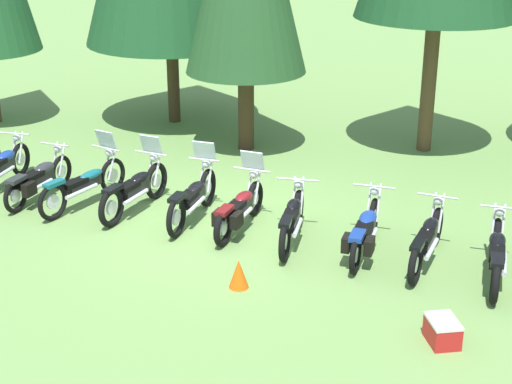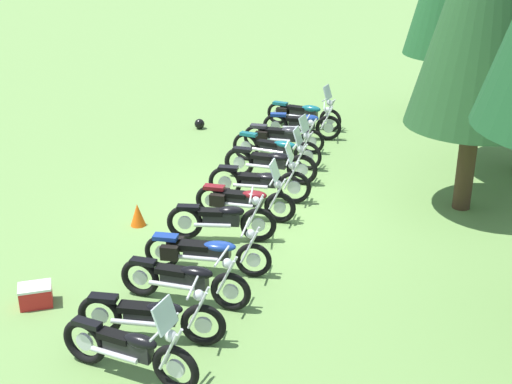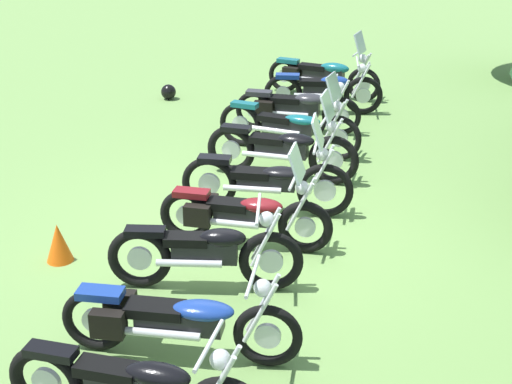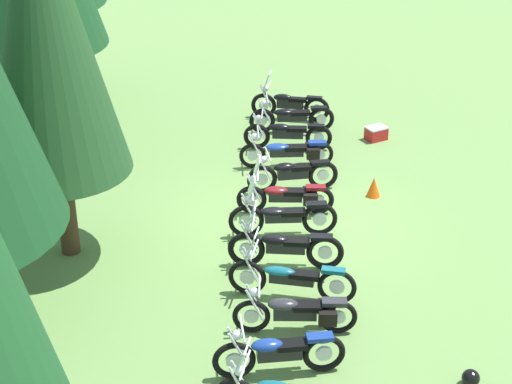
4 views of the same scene
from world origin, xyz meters
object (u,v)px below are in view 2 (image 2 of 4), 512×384
object	(u,v)px
motorcycle_5	(260,181)
motorcycle_6	(244,199)
motorcycle_8	(204,251)
motorcycle_2	(282,135)
motorcycle_11	(130,349)
dropped_helmet	(200,124)
motorcycle_1	(302,124)
motorcycle_10	(152,316)
motorcycle_4	(271,162)
motorcycle_3	(277,148)
traffic_cone	(138,215)
motorcycle_9	(185,280)
motorcycle_0	(303,112)
motorcycle_7	(222,219)
picnic_cooler	(36,295)

from	to	relation	value
motorcycle_5	motorcycle_6	world-z (taller)	motorcycle_5
motorcycle_8	motorcycle_2	bearing A→B (deg)	86.37
motorcycle_8	motorcycle_11	xyz separation A→B (m)	(3.09, -0.43, 0.04)
motorcycle_5	dropped_helmet	size ratio (longest dim) A/B	7.83
motorcycle_1	motorcycle_10	distance (m)	10.14
motorcycle_1	motorcycle_4	size ratio (longest dim) A/B	0.96
motorcycle_3	traffic_cone	size ratio (longest dim) A/B	4.92
motorcycle_10	dropped_helmet	distance (m)	10.70
motorcycle_10	dropped_helmet	bearing A→B (deg)	99.35
motorcycle_1	motorcycle_6	size ratio (longest dim) A/B	1.01
motorcycle_11	motorcycle_8	bearing A→B (deg)	98.81
motorcycle_8	motorcycle_9	bearing A→B (deg)	-92.74
motorcycle_3	motorcycle_9	xyz separation A→B (m)	(6.74, -0.84, -0.03)
motorcycle_0	motorcycle_7	distance (m)	7.70
traffic_cone	motorcycle_10	bearing A→B (deg)	19.49
motorcycle_3	motorcycle_11	bearing A→B (deg)	-81.01
traffic_cone	motorcycle_7	bearing A→B (deg)	76.46
motorcycle_4	motorcycle_9	world-z (taller)	motorcycle_4
motorcycle_6	picnic_cooler	size ratio (longest dim) A/B	3.36
motorcycle_3	motorcycle_11	world-z (taller)	motorcycle_3
motorcycle_1	motorcycle_8	world-z (taller)	motorcycle_1
motorcycle_6	motorcycle_7	size ratio (longest dim) A/B	1.00
motorcycle_7	motorcycle_10	world-z (taller)	motorcycle_7
motorcycle_0	motorcycle_1	bearing A→B (deg)	-68.92
motorcycle_4	motorcycle_7	xyz separation A→B (m)	(3.27, -0.61, -0.02)
motorcycle_0	picnic_cooler	size ratio (longest dim) A/B	3.49
motorcycle_2	motorcycle_8	xyz separation A→B (m)	(6.73, -0.75, -0.02)
motorcycle_7	picnic_cooler	distance (m)	3.85
motorcycle_4	motorcycle_5	world-z (taller)	motorcycle_5
motorcycle_11	dropped_helmet	world-z (taller)	motorcycle_11
motorcycle_3	traffic_cone	bearing A→B (deg)	-106.02
motorcycle_1	motorcycle_2	world-z (taller)	motorcycle_1
motorcycle_4	picnic_cooler	size ratio (longest dim) A/B	3.55
motorcycle_2	motorcycle_5	distance (m)	3.39
motorcycle_0	motorcycle_3	bearing A→B (deg)	-79.74
motorcycle_5	motorcycle_3	bearing A→B (deg)	89.13
motorcycle_3	picnic_cooler	bearing A→B (deg)	-98.36
motorcycle_9	traffic_cone	xyz separation A→B (m)	(-2.82, -1.66, -0.20)
motorcycle_2	motorcycle_9	size ratio (longest dim) A/B	0.96
motorcycle_5	dropped_helmet	distance (m)	5.63
motorcycle_3	motorcycle_5	world-z (taller)	motorcycle_5
motorcycle_10	motorcycle_9	bearing A→B (deg)	77.86
motorcycle_3	motorcycle_4	distance (m)	1.10
motorcycle_0	motorcycle_8	distance (m)	9.00
motorcycle_4	motorcycle_6	xyz separation A→B (m)	(2.21, -0.34, -0.03)
motorcycle_8	motorcycle_11	distance (m)	3.12
motorcycle_7	motorcycle_10	xyz separation A→B (m)	(3.49, -0.47, -0.02)
motorcycle_4	motorcycle_9	xyz separation A→B (m)	(5.64, -0.81, -0.04)
motorcycle_2	motorcycle_9	world-z (taller)	motorcycle_9
motorcycle_9	picnic_cooler	xyz separation A→B (m)	(0.39, -2.47, -0.26)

